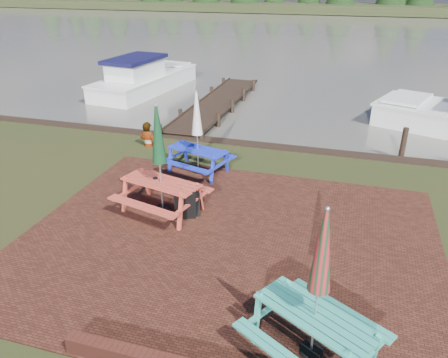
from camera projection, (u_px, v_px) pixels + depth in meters
The scene contains 10 objects.
ground at pixel (213, 268), 8.70m from camera, with size 120.00×120.00×0.00m, color black.
paving at pixel (227, 241), 9.56m from camera, with size 9.00×7.50×0.02m, color #331710.
water at pixel (335, 36), 40.75m from camera, with size 120.00×60.00×0.02m, color #4E4B43.
picnic_table_teal at pixel (316, 308), 6.37m from camera, with size 2.42×2.35×2.56m.
picnic_table_red at pixel (161, 177), 10.39m from camera, with size 2.29×2.14×2.69m.
picnic_table_blue at pixel (198, 145), 12.55m from camera, with size 2.10×1.97×2.41m.
chalkboard at pixel (187, 203), 10.28m from camera, with size 0.54×0.66×0.81m.
jetty at pixel (216, 103), 19.32m from camera, with size 1.76×9.08×1.00m.
boat_jetty at pixel (144, 80), 22.23m from camera, with size 3.15×7.13×2.00m.
person at pixel (147, 123), 14.50m from camera, with size 0.61×0.40×1.66m, color gray.
Camera 1 is at (2.24, -6.74, 5.33)m, focal length 35.00 mm.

